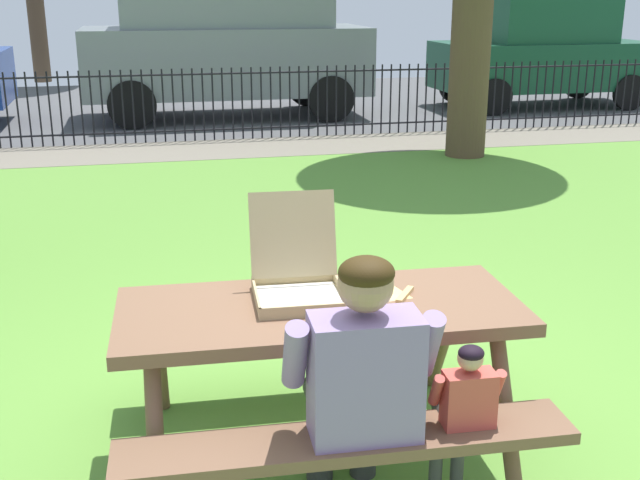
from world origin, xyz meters
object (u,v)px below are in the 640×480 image
(pizza_box_open, at_px, (297,272))
(parked_car_left, at_px, (226,39))
(parked_car_center, at_px, (543,51))
(picnic_table_foreground, at_px, (320,340))
(child_at_table, at_px, (462,410))
(adult_at_table, at_px, (359,378))
(pizza_slice_on_table, at_px, (389,293))

(pizza_box_open, distance_m, parked_car_left, 10.41)
(pizza_box_open, relative_size, parked_car_center, 0.13)
(picnic_table_foreground, xyz_separation_m, parked_car_left, (0.70, 10.52, 0.71))
(child_at_table, xyz_separation_m, parked_car_center, (6.07, 11.07, 0.52))
(parked_car_left, bearing_deg, child_at_table, -91.23)
(picnic_table_foreground, bearing_deg, child_at_table, -50.01)
(adult_at_table, bearing_deg, child_at_table, -6.66)
(pizza_box_open, relative_size, pizza_slice_on_table, 1.79)
(picnic_table_foreground, distance_m, pizza_slice_on_table, 0.39)
(child_at_table, bearing_deg, picnic_table_foreground, 129.99)
(parked_car_left, distance_m, parked_car_center, 5.84)
(pizza_slice_on_table, bearing_deg, child_at_table, -78.27)
(adult_at_table, bearing_deg, parked_car_left, 86.60)
(child_at_table, bearing_deg, adult_at_table, 173.34)
(child_at_table, height_order, parked_car_left, parked_car_left)
(pizza_box_open, height_order, parked_car_left, parked_car_left)
(pizza_slice_on_table, relative_size, child_at_table, 0.34)
(parked_car_left, relative_size, parked_car_center, 1.20)
(picnic_table_foreground, height_order, child_at_table, child_at_table)
(pizza_slice_on_table, relative_size, parked_car_left, 0.06)
(child_at_table, distance_m, parked_car_center, 12.64)
(picnic_table_foreground, xyz_separation_m, adult_at_table, (0.04, -0.50, 0.06))
(pizza_box_open, bearing_deg, parked_car_left, 85.72)
(pizza_slice_on_table, height_order, parked_car_center, parked_car_center)
(child_at_table, bearing_deg, pizza_box_open, 127.44)
(parked_car_center, bearing_deg, picnic_table_foreground, -121.83)
(picnic_table_foreground, xyz_separation_m, child_at_table, (0.46, -0.55, -0.10))
(parked_car_center, bearing_deg, child_at_table, -118.72)
(picnic_table_foreground, distance_m, child_at_table, 0.73)
(pizza_slice_on_table, xyz_separation_m, child_at_table, (0.13, -0.61, -0.28))
(adult_at_table, bearing_deg, pizza_box_open, 100.44)
(pizza_box_open, distance_m, child_at_table, 0.97)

